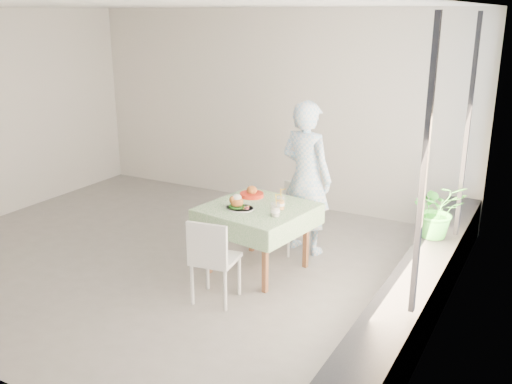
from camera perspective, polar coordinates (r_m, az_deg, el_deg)
The scene contains 15 objects.
floor at distance 6.72m, azimuth -8.35°, elevation -6.62°, with size 6.00×6.00×0.00m, color slate.
ceiling at distance 6.15m, azimuth -9.54°, elevation 17.96°, with size 6.00×6.00×0.00m, color white.
wall_back at distance 8.37m, azimuth 1.62°, elevation 8.36°, with size 6.00×0.02×2.80m, color beige.
wall_right at distance 5.09m, azimuth 19.03°, elevation 1.45°, with size 0.02×5.00×2.80m, color beige.
window_pane at distance 5.04m, azimuth 18.97°, elevation 4.23°, with size 0.01×4.80×2.18m, color #D1E0F9.
window_ledge at distance 5.53m, azimuth 15.79°, elevation -9.78°, with size 0.40×4.80×0.50m, color black.
cafe_table at distance 6.21m, azimuth 0.18°, elevation -3.91°, with size 1.18×1.18×0.74m.
chair_far at distance 6.84m, azimuth 3.19°, elevation -3.80°, with size 0.46×0.46×0.80m.
chair_near at distance 5.65m, azimuth -4.09°, elevation -8.31°, with size 0.46×0.46×0.87m.
diner at distance 6.62m, azimuth 5.03°, elevation 1.43°, with size 0.66×0.43×1.80m, color #93C6EB.
main_dish at distance 6.02m, azimuth -1.79°, elevation -1.22°, with size 0.31×0.31×0.16m.
juice_cup_orange at distance 6.01m, azimuth 2.44°, elevation -1.16°, with size 0.10×0.10×0.27m.
juice_cup_lemonade at distance 5.80m, azimuth 1.95°, elevation -1.81°, with size 0.10×0.10×0.28m.
second_dish at distance 6.42m, azimuth -0.43°, elevation -0.15°, with size 0.27×0.27×0.13m.
potted_plant at distance 6.13m, azimuth 17.66°, elevation -1.72°, with size 0.53×0.46×0.59m, color #287928.
Camera 1 is at (3.77, -4.86, 2.72)m, focal length 40.00 mm.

